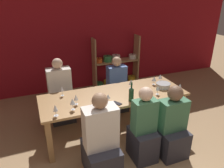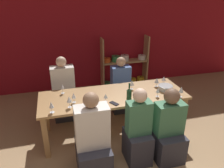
% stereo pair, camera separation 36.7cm
% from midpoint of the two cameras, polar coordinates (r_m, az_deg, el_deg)
% --- Properties ---
extents(wall_back_red, '(8.80, 0.06, 2.70)m').
position_cam_midpoint_polar(wall_back_red, '(5.41, -5.25, 12.69)').
color(wall_back_red, maroon).
rests_on(wall_back_red, ground_plane).
extents(shelf_unit, '(1.21, 0.30, 1.28)m').
position_cam_midpoint_polar(shelf_unit, '(5.71, 5.06, 3.95)').
color(shelf_unit, tan).
rests_on(shelf_unit, ground_plane).
extents(dining_table, '(2.43, 0.86, 0.75)m').
position_cam_midpoint_polar(dining_table, '(3.68, 3.26, -4.04)').
color(dining_table, '#AD7F4C').
rests_on(dining_table, ground_plane).
extents(mixing_bowl, '(0.26, 0.26, 0.08)m').
position_cam_midpoint_polar(mixing_bowl, '(3.95, 16.38, -0.93)').
color(mixing_bowl, '#B7BABC').
rests_on(mixing_bowl, dining_table).
extents(wine_bottle_green, '(0.08, 0.08, 0.31)m').
position_cam_midpoint_polar(wine_bottle_green, '(3.39, 7.59, -2.86)').
color(wine_bottle_green, '#19381E').
rests_on(wine_bottle_green, dining_table).
extents(wine_glass_white_a, '(0.06, 0.06, 0.15)m').
position_cam_midpoint_polar(wine_glass_white_a, '(3.65, 14.75, -1.71)').
color(wine_glass_white_a, white).
rests_on(wine_glass_white_a, dining_table).
extents(wine_glass_red_a, '(0.08, 0.08, 0.18)m').
position_cam_midpoint_polar(wine_glass_red_a, '(3.74, 20.36, -1.49)').
color(wine_glass_red_a, white).
rests_on(wine_glass_red_a, dining_table).
extents(wine_glass_red_b, '(0.08, 0.08, 0.16)m').
position_cam_midpoint_polar(wine_glass_red_b, '(4.02, 14.19, 0.80)').
color(wine_glass_red_b, white).
rests_on(wine_glass_red_b, dining_table).
extents(wine_glass_red_c, '(0.08, 0.08, 0.17)m').
position_cam_midpoint_polar(wine_glass_red_c, '(3.82, 8.00, 0.20)').
color(wine_glass_red_c, white).
rests_on(wine_glass_red_c, dining_table).
extents(wine_glass_empty_a, '(0.06, 0.06, 0.14)m').
position_cam_midpoint_polar(wine_glass_empty_a, '(3.37, 1.44, -3.27)').
color(wine_glass_empty_a, white).
rests_on(wine_glass_empty_a, dining_table).
extents(wine_glass_red_d, '(0.07, 0.07, 0.17)m').
position_cam_midpoint_polar(wine_glass_red_d, '(3.15, -12.39, -5.50)').
color(wine_glass_red_d, white).
rests_on(wine_glass_red_d, dining_table).
extents(wine_glass_empty_b, '(0.06, 0.06, 0.16)m').
position_cam_midpoint_polar(wine_glass_empty_b, '(3.69, -10.10, -0.80)').
color(wine_glass_empty_b, white).
rests_on(wine_glass_empty_b, dining_table).
extents(wine_glass_red_e, '(0.06, 0.06, 0.16)m').
position_cam_midpoint_polar(wine_glass_red_e, '(3.37, -6.93, -3.16)').
color(wine_glass_red_e, white).
rests_on(wine_glass_red_e, dining_table).
extents(wine_glass_empty_c, '(0.08, 0.08, 0.14)m').
position_cam_midpoint_polar(wine_glass_empty_c, '(4.17, 15.86, 1.32)').
color(wine_glass_empty_c, white).
rests_on(wine_glass_empty_c, dining_table).
extents(wine_glass_red_f, '(0.08, 0.08, 0.18)m').
position_cam_midpoint_polar(wine_glass_red_f, '(3.23, -7.98, -4.12)').
color(wine_glass_red_f, white).
rests_on(wine_glass_red_f, dining_table).
extents(cell_phone, '(0.14, 0.16, 0.01)m').
position_cam_midpoint_polar(cell_phone, '(3.36, 3.69, -5.16)').
color(cell_phone, black).
rests_on(cell_phone, dining_table).
extents(person_near_a, '(0.34, 0.43, 1.17)m').
position_cam_midpoint_polar(person_near_a, '(3.26, 10.04, -13.09)').
color(person_near_a, '#2D2D38').
rests_on(person_near_a, ground_plane).
extents(person_far_a, '(0.43, 0.54, 1.24)m').
position_cam_midpoint_polar(person_far_a, '(4.34, -10.01, -3.03)').
color(person_far_a, '#2D2D38').
rests_on(person_far_a, ground_plane).
extents(person_near_b, '(0.41, 0.51, 1.14)m').
position_cam_midpoint_polar(person_near_b, '(3.43, 17.30, -12.31)').
color(person_near_b, '#2D2D38').
rests_on(person_near_b, ground_plane).
extents(person_far_b, '(0.39, 0.48, 1.15)m').
position_cam_midpoint_polar(person_far_b, '(4.55, 4.52, -1.83)').
color(person_far_b, '#2D2D38').
rests_on(person_far_b, ground_plane).
extents(person_near_c, '(0.44, 0.55, 1.23)m').
position_cam_midpoint_polar(person_near_c, '(3.04, -1.48, -15.71)').
color(person_near_c, '#2D2D38').
rests_on(person_near_c, ground_plane).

